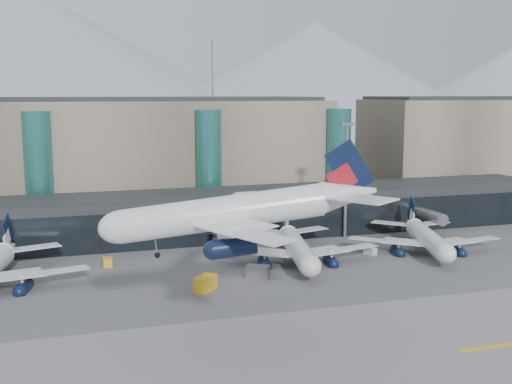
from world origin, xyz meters
The scene contains 17 objects.
ground centered at (0.00, 0.00, 0.00)m, with size 900.00×900.00×0.00m, color #515154.
runway_strip centered at (0.00, -15.00, 0.02)m, with size 400.00×40.00×0.04m, color slate.
runway_markings centered at (0.00, -15.00, 0.05)m, with size 128.00×1.00×0.02m.
concourse centered at (-0.02, 57.73, 4.97)m, with size 170.00×27.00×10.00m.
terminal_main centered at (-25.00, 90.00, 15.44)m, with size 130.00×30.00×31.00m.
terminal_east centered at (95.00, 90.00, 15.44)m, with size 70.00×30.00×31.00m.
teal_towers centered at (-14.99, 74.01, 14.01)m, with size 116.40×19.40×46.00m.
mountain_ridge centered at (15.97, 380.00, 45.74)m, with size 910.00×400.00×110.00m.
lightmast_mid centered at (30.00, 48.00, 14.42)m, with size 3.00×1.20×25.60m.
hero_jet centered at (-8.23, -5.71, 18.84)m, with size 36.14×35.79×11.68m.
jet_parked_mid centered at (12.11, 32.36, 4.16)m, with size 33.54×34.14×11.00m.
jet_parked_right centered at (40.49, 32.28, 4.01)m, with size 31.50×33.02×10.60m.
veh_b centered at (-22.79, 39.13, 0.76)m, with size 2.64×1.63×1.53m, color gold.
veh_c centered at (1.74, 23.43, 1.12)m, with size 4.02×2.12×2.24m, color #535359.
veh_d centered at (46.55, 46.00, 0.72)m, with size 2.53×1.35×1.44m, color silver.
veh_g centered at (28.26, 32.36, 0.71)m, with size 2.43×1.41×1.41m, color silver.
veh_h centered at (-8.63, 19.04, 1.21)m, with size 4.37×2.30×2.41m, color gold.
Camera 1 is at (-30.98, -80.18, 32.07)m, focal length 45.00 mm.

